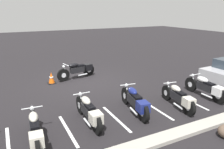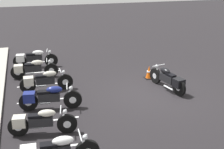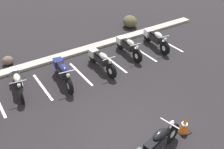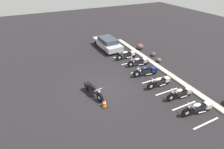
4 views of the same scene
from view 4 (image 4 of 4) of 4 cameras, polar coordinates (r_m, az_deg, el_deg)
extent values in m
plane|color=black|center=(13.35, -3.46, -5.39)|extent=(60.00, 60.00, 0.00)
cylinder|color=black|center=(12.21, -3.97, -7.44)|extent=(0.70, 0.27, 0.69)
cylinder|color=silver|center=(12.21, -3.97, -7.44)|extent=(0.28, 0.19, 0.26)
cylinder|color=black|center=(13.32, -7.98, -3.94)|extent=(0.70, 0.27, 0.69)
cylinder|color=silver|center=(13.32, -7.98, -3.94)|extent=(0.28, 0.19, 0.26)
cube|color=black|center=(12.69, -6.23, -4.94)|extent=(0.84, 0.46, 0.31)
ellipsoid|color=black|center=(12.38, -5.78, -4.34)|extent=(0.63, 0.39, 0.25)
cube|color=black|center=(12.69, -6.73, -3.80)|extent=(0.50, 0.34, 0.08)
cube|color=black|center=(13.17, -7.92, -3.38)|extent=(0.49, 0.46, 0.36)
cylinder|color=silver|center=(12.12, -4.35, -6.14)|extent=(0.28, 0.12, 0.56)
cylinder|color=silver|center=(12.00, -4.58, -4.97)|extent=(0.18, 0.64, 0.04)
sphere|color=silver|center=(11.96, -4.19, -5.60)|extent=(0.15, 0.15, 0.15)
cylinder|color=silver|center=(13.12, -6.24, -5.26)|extent=(0.58, 0.20, 0.07)
cylinder|color=black|center=(17.56, 2.37, 5.63)|extent=(0.15, 0.67, 0.67)
cylinder|color=silver|center=(17.56, 2.37, 5.63)|extent=(0.14, 0.26, 0.25)
cylinder|color=black|center=(18.24, 6.86, 6.47)|extent=(0.15, 0.67, 0.67)
cylinder|color=silver|center=(18.24, 6.86, 6.47)|extent=(0.14, 0.26, 0.25)
cube|color=black|center=(17.84, 4.82, 6.53)|extent=(0.31, 0.78, 0.30)
ellipsoid|color=white|center=(17.64, 4.27, 7.23)|extent=(0.28, 0.58, 0.24)
cube|color=black|center=(17.84, 5.35, 7.21)|extent=(0.26, 0.46, 0.08)
cube|color=white|center=(18.14, 6.75, 6.96)|extent=(0.38, 0.42, 0.35)
cylinder|color=silver|center=(17.49, 2.75, 6.48)|extent=(0.07, 0.27, 0.54)
cylinder|color=silver|center=(17.41, 2.96, 7.30)|extent=(0.63, 0.06, 0.04)
sphere|color=silver|center=(17.39, 2.56, 6.98)|extent=(0.14, 0.14, 0.14)
cylinder|color=silver|center=(17.98, 5.71, 5.61)|extent=(0.09, 0.56, 0.07)
cylinder|color=black|center=(16.39, 6.11, 3.40)|extent=(0.21, 0.65, 0.64)
cylinder|color=silver|center=(16.39, 6.11, 3.40)|extent=(0.16, 0.26, 0.24)
cylinder|color=black|center=(16.99, 10.82, 4.06)|extent=(0.21, 0.65, 0.64)
cylinder|color=silver|center=(16.99, 10.82, 4.06)|extent=(0.16, 0.26, 0.24)
cube|color=black|center=(16.63, 8.70, 4.21)|extent=(0.38, 0.77, 0.29)
ellipsoid|color=beige|center=(16.43, 8.16, 4.93)|extent=(0.33, 0.58, 0.23)
cube|color=black|center=(16.61, 9.27, 4.87)|extent=(0.30, 0.46, 0.08)
cube|color=beige|center=(16.89, 10.73, 4.57)|extent=(0.40, 0.44, 0.33)
cylinder|color=silver|center=(16.31, 6.54, 4.23)|extent=(0.10, 0.26, 0.52)
cylinder|color=silver|center=(16.22, 6.79, 5.05)|extent=(0.60, 0.13, 0.03)
sphere|color=silver|center=(16.21, 6.36, 4.75)|extent=(0.14, 0.14, 0.14)
cylinder|color=silver|center=(16.75, 9.57, 3.22)|extent=(0.15, 0.54, 0.07)
cylinder|color=black|center=(14.89, 8.07, 0.22)|extent=(0.22, 0.69, 0.68)
cylinder|color=silver|center=(14.89, 8.07, 0.22)|extent=(0.17, 0.28, 0.26)
cylinder|color=black|center=(15.59, 13.43, 1.15)|extent=(0.22, 0.69, 0.68)
cylinder|color=silver|center=(15.59, 13.43, 1.15)|extent=(0.17, 0.28, 0.26)
cube|color=black|center=(15.16, 11.04, 1.23)|extent=(0.40, 0.82, 0.31)
ellipsoid|color=navy|center=(14.94, 10.45, 2.04)|extent=(0.35, 0.61, 0.25)
cube|color=black|center=(15.14, 11.71, 2.01)|extent=(0.31, 0.49, 0.08)
cube|color=navy|center=(15.47, 13.35, 1.72)|extent=(0.43, 0.46, 0.35)
cylinder|color=silver|center=(14.80, 8.58, 1.19)|extent=(0.10, 0.28, 0.55)
cylinder|color=silver|center=(14.69, 8.88, 2.13)|extent=(0.64, 0.13, 0.04)
sphere|color=silver|center=(14.68, 8.38, 1.77)|extent=(0.15, 0.15, 0.15)
cylinder|color=silver|center=(15.33, 12.03, 0.12)|extent=(0.15, 0.57, 0.07)
cylinder|color=black|center=(13.61, 12.54, -3.66)|extent=(0.12, 0.66, 0.66)
cylinder|color=silver|center=(13.61, 12.54, -3.66)|extent=(0.13, 0.25, 0.25)
cylinder|color=black|center=(14.51, 17.46, -2.04)|extent=(0.12, 0.66, 0.66)
cylinder|color=silver|center=(14.51, 17.46, -2.04)|extent=(0.13, 0.25, 0.25)
cube|color=black|center=(13.99, 15.32, -2.27)|extent=(0.28, 0.76, 0.30)
ellipsoid|color=beige|center=(13.73, 14.83, -1.54)|extent=(0.26, 0.56, 0.24)
cube|color=black|center=(13.98, 15.97, -1.41)|extent=(0.24, 0.44, 0.08)
cube|color=beige|center=(14.38, 17.42, -1.49)|extent=(0.36, 0.40, 0.34)
cylinder|color=silver|center=(13.53, 13.07, -2.63)|extent=(0.06, 0.26, 0.53)
cylinder|color=silver|center=(13.42, 13.41, -1.64)|extent=(0.62, 0.04, 0.04)
sphere|color=silver|center=(13.39, 12.92, -2.06)|extent=(0.14, 0.14, 0.14)
cylinder|color=silver|center=(14.22, 16.29, -3.30)|extent=(0.07, 0.55, 0.07)
cylinder|color=black|center=(12.86, 18.63, -7.10)|extent=(0.16, 0.66, 0.65)
cylinder|color=silver|center=(12.86, 18.63, -7.10)|extent=(0.14, 0.26, 0.25)
cylinder|color=black|center=(13.79, 23.62, -5.37)|extent=(0.16, 0.66, 0.65)
cylinder|color=silver|center=(13.79, 23.62, -5.37)|extent=(0.14, 0.26, 0.25)
cube|color=black|center=(13.26, 21.50, -5.64)|extent=(0.33, 0.77, 0.30)
ellipsoid|color=beige|center=(12.99, 21.07, -4.93)|extent=(0.30, 0.57, 0.24)
cube|color=black|center=(13.25, 22.21, -4.77)|extent=(0.27, 0.45, 0.08)
cube|color=beige|center=(13.66, 23.63, -4.82)|extent=(0.38, 0.42, 0.34)
cylinder|color=silver|center=(12.78, 19.24, -6.05)|extent=(0.08, 0.26, 0.53)
cylinder|color=silver|center=(12.67, 19.65, -5.06)|extent=(0.61, 0.08, 0.04)
sphere|color=silver|center=(12.63, 19.14, -5.49)|extent=(0.14, 0.14, 0.14)
cylinder|color=silver|center=(13.51, 22.43, -6.70)|extent=(0.11, 0.55, 0.07)
cylinder|color=black|center=(12.00, 23.15, -11.33)|extent=(0.22, 0.69, 0.68)
cylinder|color=silver|center=(12.00, 23.15, -11.33)|extent=(0.17, 0.27, 0.26)
cylinder|color=black|center=(12.97, 28.71, -9.34)|extent=(0.22, 0.69, 0.68)
cylinder|color=silver|center=(12.97, 28.71, -9.34)|extent=(0.17, 0.27, 0.26)
cube|color=black|center=(12.41, 26.39, -9.71)|extent=(0.40, 0.82, 0.31)
ellipsoid|color=white|center=(12.12, 25.97, -8.96)|extent=(0.35, 0.61, 0.25)
cube|color=black|center=(12.40, 27.22, -8.77)|extent=(0.31, 0.48, 0.08)
cube|color=white|center=(12.83, 28.75, -8.77)|extent=(0.43, 0.46, 0.35)
cylinder|color=silver|center=(11.91, 23.89, -10.21)|extent=(0.10, 0.28, 0.55)
cylinder|color=silver|center=(11.78, 24.40, -9.15)|extent=(0.64, 0.13, 0.04)
sphere|color=silver|center=(11.75, 23.81, -9.62)|extent=(0.14, 0.14, 0.14)
cylinder|color=silver|center=(12.69, 27.35, -10.84)|extent=(0.15, 0.57, 0.07)
cylinder|color=black|center=(21.20, -5.16, 10.19)|extent=(0.65, 0.24, 0.64)
cylinder|color=black|center=(21.82, -1.29, 10.94)|extent=(0.65, 0.24, 0.64)
cylinder|color=black|center=(18.89, -1.78, 7.54)|extent=(0.65, 0.24, 0.64)
cylinder|color=black|center=(19.58, 2.40, 8.43)|extent=(0.65, 0.24, 0.64)
cube|color=#B2B2B7|center=(20.26, -1.53, 10.00)|extent=(4.37, 1.97, 0.55)
cube|color=#2D3842|center=(19.95, -1.35, 11.20)|extent=(2.47, 1.60, 0.45)
cube|color=#A8A399|center=(16.29, 17.22, 0.80)|extent=(18.00, 0.50, 0.12)
ellipsoid|color=brown|center=(17.91, 15.07, 4.58)|extent=(0.69, 0.69, 0.40)
ellipsoid|color=#503D44|center=(18.99, 13.30, 6.46)|extent=(0.54, 0.53, 0.43)
ellipsoid|color=brown|center=(20.41, 9.16, 9.02)|extent=(0.81, 0.79, 0.63)
cube|color=black|center=(11.98, -2.49, -10.36)|extent=(0.40, 0.40, 0.03)
cone|color=#EA590F|center=(11.79, -2.52, -9.31)|extent=(0.32, 0.32, 0.61)
cylinder|color=white|center=(11.77, -2.52, -9.20)|extent=(0.20, 0.20, 0.06)
cube|color=white|center=(18.70, 3.40, 6.17)|extent=(0.10, 2.10, 0.00)
cube|color=white|center=(17.36, 6.18, 3.91)|extent=(0.10, 2.10, 0.00)
cube|color=white|center=(16.10, 9.40, 1.28)|extent=(0.10, 2.10, 0.00)
cube|color=white|center=(14.94, 13.13, -1.79)|extent=(0.10, 2.10, 0.00)
cube|color=white|center=(13.90, 17.48, -5.33)|extent=(0.10, 2.10, 0.00)
cube|color=white|center=(13.01, 22.53, -9.37)|extent=(0.10, 2.10, 0.00)
cube|color=white|center=(12.31, 28.39, -13.83)|extent=(0.10, 2.10, 0.00)
camera|label=1|loc=(16.35, 40.03, 9.09)|focal=35.00mm
camera|label=2|loc=(22.97, -3.19, 24.32)|focal=50.00mm
camera|label=3|loc=(13.67, -29.52, 20.88)|focal=42.00mm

